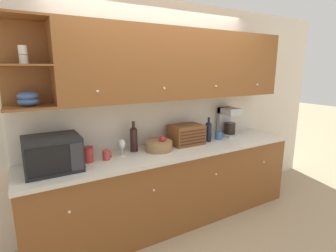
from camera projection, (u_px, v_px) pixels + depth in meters
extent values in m
plane|color=tan|center=(160.00, 208.00, 3.49)|extent=(24.00, 24.00, 0.00)
cube|color=silver|center=(158.00, 112.00, 3.24)|extent=(5.64, 0.06, 2.60)
cube|color=brown|center=(172.00, 187.00, 3.14)|extent=(3.24, 0.62, 0.87)
cube|color=silver|center=(173.00, 151.00, 3.03)|extent=(3.26, 0.65, 0.04)
sphere|color=white|center=(69.00, 212.00, 2.23)|extent=(0.03, 0.03, 0.03)
sphere|color=white|center=(154.00, 190.00, 2.63)|extent=(0.03, 0.03, 0.03)
sphere|color=white|center=(216.00, 174.00, 3.03)|extent=(0.03, 0.03, 0.03)
sphere|color=white|center=(264.00, 162.00, 3.43)|extent=(0.03, 0.03, 0.03)
cube|color=silver|center=(159.00, 121.00, 3.23)|extent=(3.24, 0.01, 0.57)
cube|color=brown|center=(182.00, 65.00, 3.04)|extent=(2.82, 0.38, 0.78)
cube|color=brown|center=(23.00, 64.00, 2.39)|extent=(0.42, 0.02, 0.78)
cube|color=brown|center=(29.00, 107.00, 2.32)|extent=(0.42, 0.38, 0.02)
cube|color=brown|center=(24.00, 65.00, 2.24)|extent=(0.42, 0.38, 0.02)
cube|color=brown|center=(19.00, 16.00, 2.16)|extent=(0.42, 0.38, 0.02)
sphere|color=white|center=(98.00, 91.00, 2.40)|extent=(0.03, 0.03, 0.03)
sphere|color=white|center=(164.00, 88.00, 2.75)|extent=(0.03, 0.03, 0.03)
sphere|color=white|center=(216.00, 86.00, 3.10)|extent=(0.03, 0.03, 0.03)
sphere|color=white|center=(257.00, 84.00, 3.45)|extent=(0.03, 0.03, 0.03)
ellipsoid|color=#3D5B93|center=(29.00, 102.00, 2.31)|extent=(0.18, 0.18, 0.08)
ellipsoid|color=#3D5B93|center=(28.00, 96.00, 2.30)|extent=(0.18, 0.18, 0.08)
cylinder|color=silver|center=(24.00, 60.00, 2.23)|extent=(0.07, 0.07, 0.08)
cylinder|color=silver|center=(23.00, 50.00, 2.21)|extent=(0.07, 0.07, 0.07)
cube|color=black|center=(52.00, 153.00, 2.38)|extent=(0.48, 0.41, 0.31)
cube|color=black|center=(49.00, 161.00, 2.18)|extent=(0.34, 0.01, 0.25)
cube|color=#2D2D33|center=(77.00, 157.00, 2.29)|extent=(0.11, 0.01, 0.25)
cylinder|color=#B22D28|center=(88.00, 155.00, 2.60)|extent=(0.10, 0.10, 0.15)
cylinder|color=maroon|center=(87.00, 147.00, 2.58)|extent=(0.11, 0.11, 0.01)
cylinder|color=#B73D38|center=(106.00, 155.00, 2.67)|extent=(0.08, 0.08, 0.10)
torus|color=#B73D38|center=(110.00, 154.00, 2.69)|extent=(0.01, 0.07, 0.07)
cylinder|color=silver|center=(122.00, 155.00, 2.81)|extent=(0.07, 0.07, 0.01)
cylinder|color=silver|center=(122.00, 152.00, 2.80)|extent=(0.01, 0.01, 0.07)
ellipsoid|color=silver|center=(122.00, 144.00, 2.78)|extent=(0.07, 0.07, 0.10)
cylinder|color=black|center=(134.00, 141.00, 2.93)|extent=(0.08, 0.08, 0.24)
sphere|color=black|center=(134.00, 131.00, 2.90)|extent=(0.08, 0.08, 0.08)
cylinder|color=black|center=(133.00, 125.00, 2.89)|extent=(0.03, 0.03, 0.08)
cylinder|color=#937047|center=(159.00, 146.00, 2.97)|extent=(0.31, 0.31, 0.11)
sphere|color=red|center=(162.00, 139.00, 2.96)|extent=(0.08, 0.08, 0.08)
cube|color=brown|center=(186.00, 135.00, 3.21)|extent=(0.39, 0.29, 0.24)
cube|color=#432713|center=(193.00, 143.00, 3.11)|extent=(0.36, 0.01, 0.02)
cube|color=#432713|center=(193.00, 140.00, 3.10)|extent=(0.36, 0.01, 0.02)
cube|color=#432713|center=(193.00, 137.00, 3.09)|extent=(0.36, 0.01, 0.02)
cube|color=#432713|center=(193.00, 134.00, 3.08)|extent=(0.36, 0.01, 0.02)
cube|color=#432713|center=(193.00, 131.00, 3.07)|extent=(0.36, 0.01, 0.02)
cylinder|color=black|center=(208.00, 133.00, 3.33)|extent=(0.08, 0.08, 0.22)
sphere|color=black|center=(209.00, 125.00, 3.30)|extent=(0.08, 0.08, 0.08)
cylinder|color=black|center=(209.00, 120.00, 3.29)|extent=(0.03, 0.03, 0.07)
cylinder|color=#38669E|center=(218.00, 136.00, 3.44)|extent=(0.09, 0.09, 0.10)
torus|color=#38669E|center=(221.00, 135.00, 3.47)|extent=(0.01, 0.07, 0.07)
cube|color=#B7B7BC|center=(228.00, 134.00, 3.65)|extent=(0.20, 0.26, 0.03)
cylinder|color=black|center=(230.00, 128.00, 3.61)|extent=(0.15, 0.15, 0.15)
cube|color=#B7B7BC|center=(224.00, 121.00, 3.69)|extent=(0.20, 0.06, 0.39)
cube|color=#B7B7BC|center=(230.00, 111.00, 3.57)|extent=(0.20, 0.26, 0.09)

